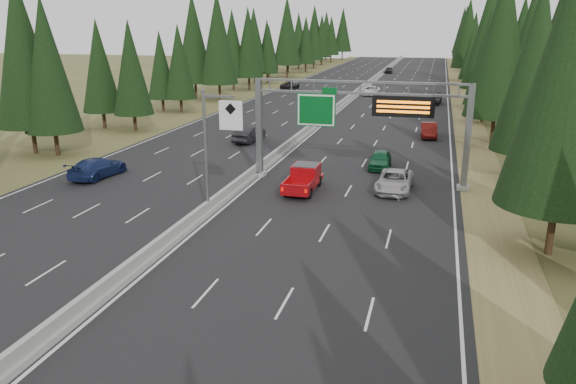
{
  "coord_description": "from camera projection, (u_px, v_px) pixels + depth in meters",
  "views": [
    {
      "loc": [
        13.88,
        -7.05,
        11.9
      ],
      "look_at": [
        6.7,
        20.0,
        3.51
      ],
      "focal_mm": 35.0,
      "sensor_mm": 36.0,
      "label": 1
    }
  ],
  "objects": [
    {
      "name": "car_onc_near",
      "position": [
        249.0,
        134.0,
        58.52
      ],
      "size": [
        2.2,
        5.14,
        1.65
      ],
      "primitive_type": "imported",
      "rotation": [
        0.0,
        0.0,
        3.05
      ],
      "color": "black",
      "rests_on": "road"
    },
    {
      "name": "car_onc_far",
      "position": [
        290.0,
        85.0,
        105.54
      ],
      "size": [
        2.71,
        5.7,
        1.57
      ],
      "primitive_type": "imported",
      "rotation": [
        0.0,
        0.0,
        3.12
      ],
      "color": "black",
      "rests_on": "road"
    },
    {
      "name": "car_ahead_green",
      "position": [
        380.0,
        159.0,
        47.81
      ],
      "size": [
        1.84,
        4.42,
        1.5
      ],
      "primitive_type": "imported",
      "rotation": [
        0.0,
        0.0,
        0.02
      ],
      "color": "#12502E",
      "rests_on": "road"
    },
    {
      "name": "red_pickup",
      "position": [
        305.0,
        176.0,
        41.55
      ],
      "size": [
        1.99,
        5.56,
        1.81
      ],
      "color": "black",
      "rests_on": "road"
    },
    {
      "name": "shoulder_left",
      "position": [
        238.0,
        100.0,
        91.79
      ],
      "size": [
        3.6,
        260.0,
        0.06
      ],
      "primitive_type": "cube",
      "color": "#505025",
      "rests_on": "ground"
    },
    {
      "name": "tree_row_right",
      "position": [
        506.0,
        44.0,
        73.96
      ],
      "size": [
        12.12,
        244.41,
        18.59
      ],
      "color": "black",
      "rests_on": "ground"
    },
    {
      "name": "silver_minivan",
      "position": [
        395.0,
        181.0,
        41.28
      ],
      "size": [
        2.67,
        5.44,
        1.49
      ],
      "primitive_type": "imported",
      "rotation": [
        0.0,
        0.0,
        -0.04
      ],
      "color": "#A7A7AC",
      "rests_on": "road"
    },
    {
      "name": "shoulder_right",
      "position": [
        464.0,
        108.0,
        83.04
      ],
      "size": [
        3.6,
        260.0,
        0.06
      ],
      "primitive_type": "cube",
      "color": "olive",
      "rests_on": "ground"
    },
    {
      "name": "sign_gantry",
      "position": [
        368.0,
        117.0,
        41.95
      ],
      "size": [
        16.75,
        0.98,
        7.8
      ],
      "color": "slate",
      "rests_on": "road"
    },
    {
      "name": "hov_sign_pole",
      "position": [
        214.0,
        144.0,
        34.97
      ],
      "size": [
        2.8,
        0.5,
        8.0
      ],
      "color": "slate",
      "rests_on": "road"
    },
    {
      "name": "car_ahead_dkred",
      "position": [
        429.0,
        130.0,
        60.89
      ],
      "size": [
        1.93,
        4.81,
        1.55
      ],
      "primitive_type": "imported",
      "rotation": [
        0.0,
        0.0,
        0.06
      ],
      "color": "#64110E",
      "rests_on": "road"
    },
    {
      "name": "car_ahead_far",
      "position": [
        389.0,
        70.0,
        140.84
      ],
      "size": [
        1.94,
        4.61,
        1.56
      ],
      "primitive_type": "imported",
      "rotation": [
        0.0,
        0.0,
        0.02
      ],
      "color": "black",
      "rests_on": "road"
    },
    {
      "name": "car_onc_white",
      "position": [
        318.0,
        110.0,
        74.86
      ],
      "size": [
        2.03,
        4.75,
        1.6
      ],
      "primitive_type": "imported",
      "rotation": [
        0.0,
        0.0,
        3.17
      ],
      "color": "white",
      "rests_on": "road"
    },
    {
      "name": "tree_row_left",
      "position": [
        192.0,
        44.0,
        83.78
      ],
      "size": [
        11.71,
        243.25,
        18.83
      ],
      "color": "black",
      "rests_on": "ground"
    },
    {
      "name": "car_ahead_white",
      "position": [
        371.0,
        91.0,
        97.03
      ],
      "size": [
        2.85,
        5.65,
        1.53
      ],
      "primitive_type": "imported",
      "rotation": [
        0.0,
        0.0,
        -0.06
      ],
      "color": "white",
      "rests_on": "road"
    },
    {
      "name": "road",
      "position": [
        345.0,
        103.0,
        87.41
      ],
      "size": [
        32.0,
        260.0,
        0.08
      ],
      "primitive_type": "cube",
      "color": "black",
      "rests_on": "ground"
    },
    {
      "name": "car_ahead_dkgrey",
      "position": [
        433.0,
        99.0,
        86.45
      ],
      "size": [
        2.74,
        5.68,
        1.59
      ],
      "primitive_type": "imported",
      "rotation": [
        0.0,
        0.0,
        -0.09
      ],
      "color": "black",
      "rests_on": "road"
    },
    {
      "name": "median_barrier",
      "position": [
        345.0,
        101.0,
        87.3
      ],
      "size": [
        0.7,
        260.0,
        0.85
      ],
      "color": "gray",
      "rests_on": "road"
    },
    {
      "name": "car_onc_blue",
      "position": [
        98.0,
        167.0,
        44.94
      ],
      "size": [
        2.78,
        5.74,
        1.61
      ],
      "primitive_type": "imported",
      "rotation": [
        0.0,
        0.0,
        3.05
      ],
      "color": "navy",
      "rests_on": "road"
    }
  ]
}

